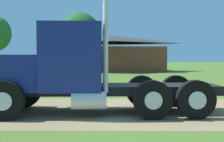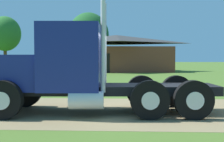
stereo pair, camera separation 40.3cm
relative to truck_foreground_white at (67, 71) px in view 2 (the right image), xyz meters
name	(u,v)px [view 2 (the right image)]	position (x,y,z in m)	size (l,w,h in m)	color
ground_plane	(119,110)	(1.66, 0.43, -1.32)	(200.00, 200.00, 0.00)	#4A6926
dirt_track	(119,110)	(1.66, 0.43, -1.32)	(120.00, 5.66, 0.01)	#887550
truck_foreground_white	(67,71)	(0.00, 0.00, 0.00)	(7.75, 2.91, 3.65)	black
shed_building	(116,54)	(0.64, 27.93, 0.86)	(14.29, 9.22, 4.52)	brown
tree_left	(5,34)	(-14.76, 30.94, 3.64)	(4.32, 4.32, 7.36)	#513823
tree_mid	(89,35)	(-3.15, 30.23, 3.39)	(5.38, 5.38, 7.68)	#513823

